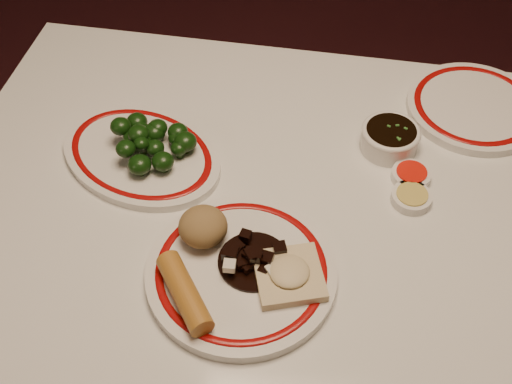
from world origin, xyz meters
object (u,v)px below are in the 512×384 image
Objects in this scene: rice_mound at (203,227)px; broccoli_plate at (141,155)px; broccoli_pile at (150,140)px; stirfry_heap at (251,258)px; spring_roll at (184,292)px; main_plate at (241,272)px; dining_table at (300,264)px; fried_wonton at (289,274)px; soy_bowl at (390,139)px.

rice_mound reaches higher than broccoli_plate.
stirfry_heap is at bearing -43.63° from broccoli_pile.
spring_roll reaches higher than broccoli_plate.
rice_mound is 0.11m from spring_roll.
broccoli_pile reaches higher than main_plate.
dining_table is at bearing 20.90° from rice_mound.
main_plate is 0.07m from fried_wonton.
stirfry_heap is (0.08, 0.08, -0.01)m from spring_roll.
spring_roll reaches higher than dining_table.
stirfry_heap reaches higher than broccoli_plate.
broccoli_plate is at bearing 160.28° from dining_table.
fried_wonton is (-0.01, -0.10, 0.12)m from dining_table.
soy_bowl is at bearing 17.28° from spring_roll.
soy_bowl is (0.26, 0.37, -0.01)m from spring_roll.
soy_bowl is (0.26, 0.26, -0.02)m from rice_mound.
spring_roll is (-0.00, -0.11, -0.01)m from rice_mound.
dining_table is 4.07× the size of main_plate.
stirfry_heap is (0.08, -0.03, -0.02)m from rice_mound.
dining_table is 12.31× the size of soy_bowl.
main_plate is 0.29m from broccoli_plate.
main_plate reaches higher than dining_table.
rice_mound is 0.14m from fried_wonton.
broccoli_pile is (-0.21, 0.20, 0.01)m from stirfry_heap.
broccoli_plate is at bearing 81.76° from spring_roll.
broccoli_plate is (-0.29, 0.10, 0.10)m from dining_table.
rice_mound is 0.50× the size of broccoli_pile.
main_plate is 0.03m from stirfry_heap.
soy_bowl is (0.41, 0.10, 0.01)m from broccoli_plate.
soy_bowl is at bearing 56.81° from main_plate.
main_plate is 4.06× the size of rice_mound.
stirfry_heap reaches higher than fried_wonton.
spring_roll is 0.30m from broccoli_pile.
dining_table is at bearing -19.72° from broccoli_plate.
fried_wonton is (0.07, -0.00, 0.02)m from main_plate.
fried_wonton is at bearing -39.15° from broccoli_pile.
broccoli_pile is at bearing 78.29° from spring_roll.
spring_roll is at bearing -64.86° from broccoli_pile.
main_plate is 0.83× the size of broccoli_plate.
spring_roll reaches higher than soy_bowl.
broccoli_pile is 1.49× the size of soy_bowl.
fried_wonton is 0.34m from broccoli_pile.
soy_bowl reaches higher than broccoli_plate.
main_plate is at bearing -43.89° from broccoli_plate.
main_plate is 0.36m from soy_bowl.
fried_wonton is at bearing -36.47° from broccoli_plate.
stirfry_heap is 1.07× the size of soy_bowl.
stirfry_heap is at bearing 162.75° from fried_wonton.
stirfry_heap is at bearing 47.82° from main_plate.
dining_table is at bearing 11.83° from spring_roll.
broccoli_plate is (-0.22, 0.19, -0.02)m from stirfry_heap.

